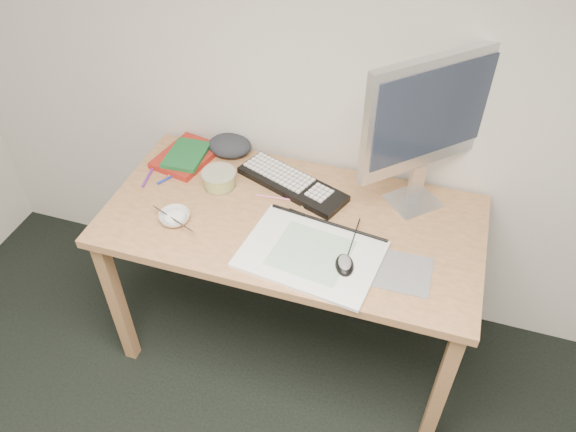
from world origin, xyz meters
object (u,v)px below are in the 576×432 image
(desk, at_px, (292,234))
(monitor, at_px, (429,117))
(sketchpad, at_px, (311,254))
(keyboard, at_px, (292,184))
(rice_bowl, at_px, (175,218))

(desk, distance_m, monitor, 0.66)
(sketchpad, xyz_separation_m, keyboard, (-0.17, 0.34, 0.01))
(desk, height_order, monitor, monitor)
(rice_bowl, bearing_deg, keyboard, 42.31)
(sketchpad, height_order, monitor, monitor)
(keyboard, xyz_separation_m, rice_bowl, (-0.35, -0.32, 0.00))
(keyboard, relative_size, monitor, 0.75)
(desk, height_order, sketchpad, sketchpad)
(sketchpad, distance_m, keyboard, 0.38)
(sketchpad, relative_size, monitor, 0.77)
(desk, relative_size, sketchpad, 2.99)
(desk, distance_m, rice_bowl, 0.44)
(desk, distance_m, sketchpad, 0.22)
(desk, relative_size, keyboard, 3.07)
(sketchpad, xyz_separation_m, rice_bowl, (-0.52, 0.02, 0.01))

